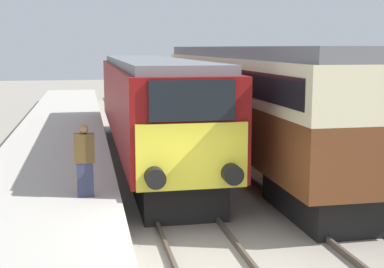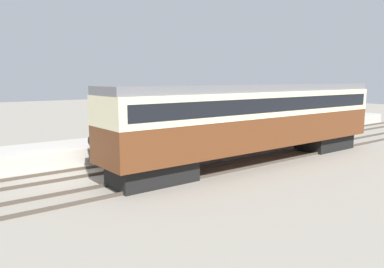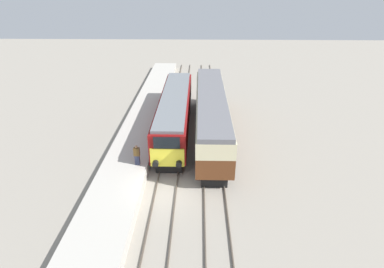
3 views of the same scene
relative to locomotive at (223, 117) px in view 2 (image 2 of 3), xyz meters
name	(u,v)px [view 2 (image 2 of 3)]	position (x,y,z in m)	size (l,w,h in m)	color
ground_plane	(65,176)	(0.00, -9.68, -2.10)	(120.00, 120.00, 0.00)	gray
platform_left	(169,140)	(-3.30, -1.68, -1.68)	(3.50, 50.00, 0.84)	#B7B2A8
rails_near_track	(158,160)	(0.00, -4.68, -2.03)	(1.51, 60.00, 0.14)	#4C4238
rails_far_track	(197,173)	(3.40, -4.68, -2.03)	(1.50, 60.00, 0.14)	#4C4238
locomotive	(223,117)	(0.00, 0.00, 0.00)	(2.70, 15.86, 3.69)	black
passenger_carriage	(256,116)	(3.40, -0.76, 0.38)	(2.75, 17.07, 4.11)	black
person_on_platform	(94,131)	(-2.31, -7.25, -0.46)	(0.44, 0.26, 1.60)	#2D334C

